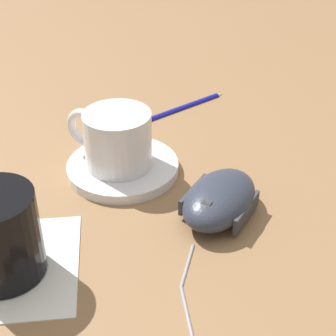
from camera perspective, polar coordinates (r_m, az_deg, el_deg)
ground_plane at (r=0.54m, az=-6.41°, el=-3.33°), size 3.00×3.00×0.00m
saucer at (r=0.58m, az=-5.02°, el=0.07°), size 0.12×0.12×0.01m
coffee_cup at (r=0.56m, az=-5.80°, el=3.23°), size 0.09×0.08×0.06m
computer_mouse at (r=0.51m, az=5.71°, el=-3.46°), size 0.11×0.12×0.04m
napkin_under_glass at (r=0.48m, az=-17.53°, el=-10.37°), size 0.15×0.15×0.00m
pen at (r=0.71m, az=1.82°, el=6.99°), size 0.05×0.14×0.01m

